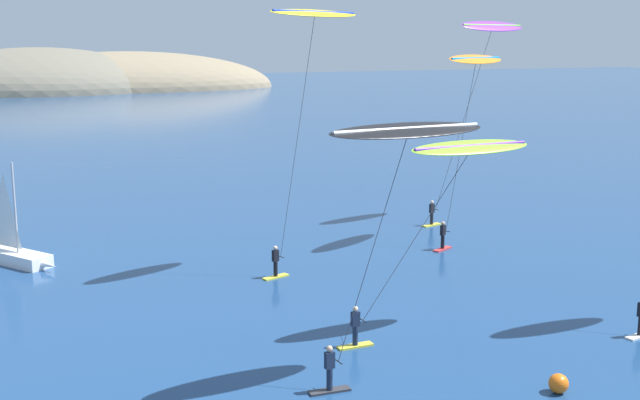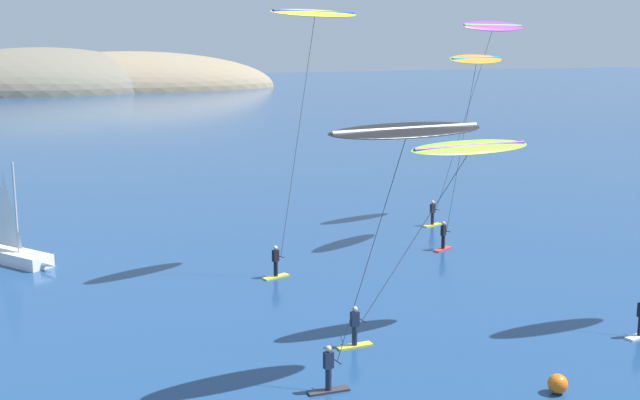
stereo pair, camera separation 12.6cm
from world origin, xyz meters
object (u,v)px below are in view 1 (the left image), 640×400
object	(u,v)px
kitesurfer_yellow	(312,34)
kitesurfer_black	(403,147)
kitesurfer_orange	(473,73)
sailboat_near	(18,253)
kitesurfer_purple	(488,41)
marker_buoy	(559,383)
kitesurfer_lime	(462,162)

from	to	relation	value
kitesurfer_yellow	kitesurfer_black	bearing A→B (deg)	-101.55
kitesurfer_black	kitesurfer_orange	bearing A→B (deg)	48.44
sailboat_near	kitesurfer_orange	size ratio (longest dim) A/B	0.50
kitesurfer_orange	kitesurfer_purple	xyz separation A→B (m)	(4.92, 5.44, 1.89)
sailboat_near	kitesurfer_yellow	world-z (taller)	kitesurfer_yellow
kitesurfer_orange	kitesurfer_purple	world-z (taller)	kitesurfer_purple
kitesurfer_orange	marker_buoy	bearing A→B (deg)	-116.77
kitesurfer_yellow	kitesurfer_lime	xyz separation A→B (m)	(1.91, -10.97, -5.28)
kitesurfer_orange	marker_buoy	world-z (taller)	kitesurfer_orange
kitesurfer_yellow	kitesurfer_black	size ratio (longest dim) A/B	1.48
kitesurfer_purple	kitesurfer_black	xyz separation A→B (m)	(-19.19, -21.53, -3.65)
kitesurfer_purple	marker_buoy	world-z (taller)	kitesurfer_purple
kitesurfer_yellow	marker_buoy	bearing A→B (deg)	-85.61
kitesurfer_orange	kitesurfer_lime	bearing A→B (deg)	-126.58
kitesurfer_yellow	marker_buoy	size ratio (longest dim) A/B	19.71
kitesurfer_purple	kitesurfer_black	world-z (taller)	kitesurfer_purple
kitesurfer_yellow	kitesurfer_purple	distance (m)	17.76
kitesurfer_yellow	kitesurfer_black	world-z (taller)	kitesurfer_yellow
kitesurfer_black	marker_buoy	size ratio (longest dim) A/B	13.31
kitesurfer_purple	kitesurfer_black	size ratio (longest dim) A/B	1.45
kitesurfer_lime	kitesurfer_black	world-z (taller)	kitesurfer_black
kitesurfer_lime	kitesurfer_black	size ratio (longest dim) A/B	0.98
sailboat_near	kitesurfer_black	distance (m)	25.89
kitesurfer_lime	marker_buoy	xyz separation A→B (m)	(-0.53, -7.03, -6.84)
sailboat_near	kitesurfer_purple	bearing A→B (deg)	-0.61
kitesurfer_yellow	kitesurfer_orange	distance (m)	11.68
sailboat_near	kitesurfer_lime	size ratio (longest dim) A/B	0.62
kitesurfer_yellow	kitesurfer_purple	size ratio (longest dim) A/B	1.02
kitesurfer_black	kitesurfer_purple	bearing A→B (deg)	48.29
kitesurfer_lime	kitesurfer_orange	world-z (taller)	kitesurfer_orange
kitesurfer_yellow	kitesurfer_orange	xyz separation A→B (m)	(11.33, 1.71, -2.24)
sailboat_near	kitesurfer_black	xyz separation A→B (m)	(11.46, -21.85, 7.84)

